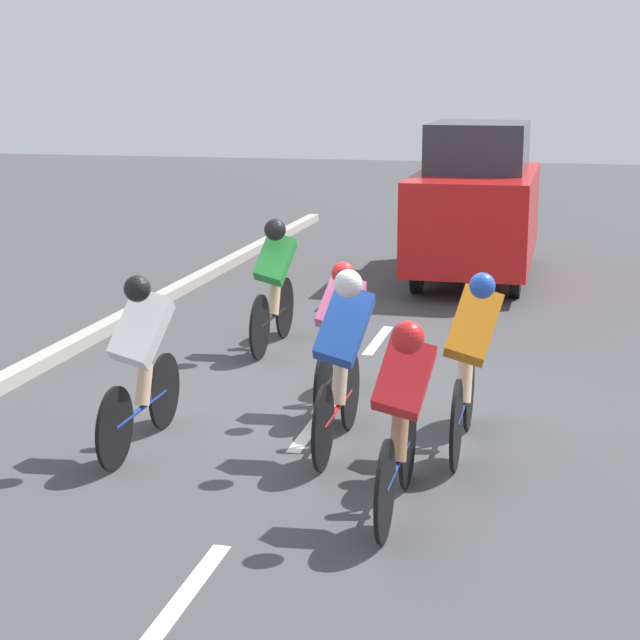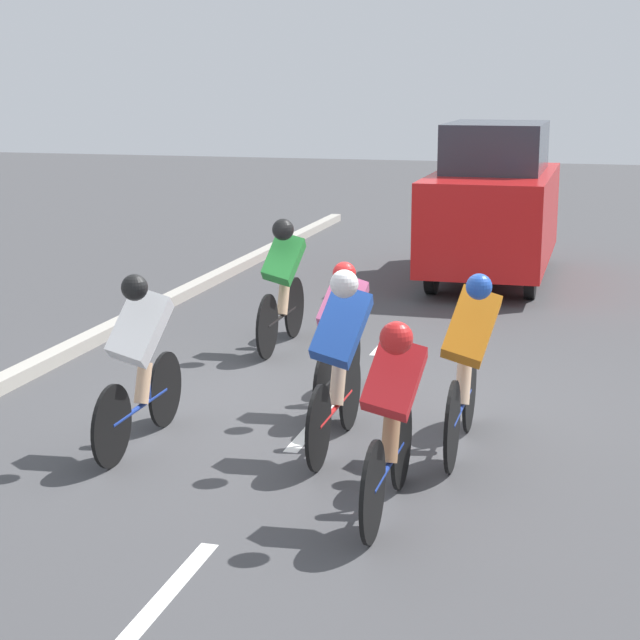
# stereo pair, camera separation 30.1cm
# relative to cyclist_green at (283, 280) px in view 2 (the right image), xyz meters

# --- Properties ---
(ground_plane) EXTENTS (60.00, 60.00, 0.00)m
(ground_plane) POSITION_rel_cyclist_green_xyz_m (-1.05, 2.07, -0.79)
(ground_plane) COLOR #424244
(lane_stripe_near) EXTENTS (0.12, 1.40, 0.01)m
(lane_stripe_near) POSITION_rel_cyclist_green_xyz_m (-1.05, 5.71, -0.79)
(lane_stripe_near) COLOR white
(lane_stripe_near) RESTS_ON ground
(lane_stripe_mid) EXTENTS (0.12, 1.40, 0.01)m
(lane_stripe_mid) POSITION_rel_cyclist_green_xyz_m (-1.05, 2.51, -0.79)
(lane_stripe_mid) COLOR white
(lane_stripe_mid) RESTS_ON ground
(lane_stripe_far) EXTENTS (0.12, 1.40, 0.01)m
(lane_stripe_far) POSITION_rel_cyclist_green_xyz_m (-1.05, -0.69, -0.79)
(lane_stripe_far) COLOR white
(lane_stripe_far) RESTS_ON ground
(cyclist_green) EXTENTS (0.44, 1.73, 1.49)m
(cyclist_green) POSITION_rel_cyclist_green_xyz_m (0.00, 0.00, 0.00)
(cyclist_green) COLOR black
(cyclist_green) RESTS_ON ground
(cyclist_pink) EXTENTS (0.45, 1.67, 1.40)m
(cyclist_pink) POSITION_rel_cyclist_green_xyz_m (-1.15, 1.92, -0.06)
(cyclist_pink) COLOR black
(cyclist_pink) RESTS_ON ground
(cyclist_blue) EXTENTS (0.46, 1.71, 1.54)m
(cyclist_blue) POSITION_rel_cyclist_green_xyz_m (-1.42, 3.08, 0.02)
(cyclist_blue) COLOR black
(cyclist_blue) RESTS_ON ground
(cyclist_white) EXTENTS (0.46, 1.69, 1.49)m
(cyclist_white) POSITION_rel_cyclist_green_xyz_m (0.14, 3.42, -0.01)
(cyclist_white) COLOR black
(cyclist_white) RESTS_ON ground
(cyclist_orange) EXTENTS (0.46, 1.73, 1.52)m
(cyclist_orange) POSITION_rel_cyclist_green_xyz_m (-2.41, 2.84, -0.01)
(cyclist_orange) COLOR black
(cyclist_orange) RESTS_ON ground
(cyclist_red) EXTENTS (0.42, 1.67, 1.44)m
(cyclist_red) POSITION_rel_cyclist_green_xyz_m (-2.09, 4.27, -0.04)
(cyclist_red) COLOR black
(cyclist_red) RESTS_ON ground
(support_car) EXTENTS (1.70, 4.04, 2.32)m
(support_car) POSITION_rel_cyclist_green_xyz_m (-1.76, -4.85, 0.36)
(support_car) COLOR black
(support_car) RESTS_ON ground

